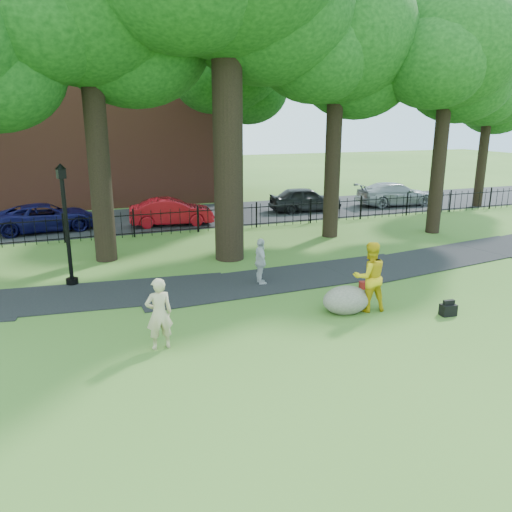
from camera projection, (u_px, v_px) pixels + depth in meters
name	position (u px, v px, depth m)	size (l,w,h in m)	color
ground	(310.00, 326.00, 13.13)	(120.00, 120.00, 0.00)	#3B6523
footpath	(285.00, 279.00, 16.99)	(36.00, 2.60, 0.03)	black
street	(180.00, 217.00, 27.56)	(80.00, 7.00, 0.02)	black
iron_fence	(198.00, 220.00, 23.80)	(44.00, 0.04, 1.20)	black
brick_building	(88.00, 106.00, 31.82)	(18.00, 8.00, 12.00)	brown
tree_row	(228.00, 39.00, 18.70)	(26.82, 7.96, 12.42)	black
woman	(159.00, 314.00, 11.65)	(0.64, 0.42, 1.75)	tan
man	(369.00, 277.00, 13.97)	(0.97, 0.76, 2.00)	gold
pedestrian	(261.00, 262.00, 16.23)	(0.91, 0.38, 1.55)	#B8B8BD
boulder	(346.00, 298.00, 14.02)	(1.36, 1.03, 0.80)	#615B50
lamppost	(67.00, 227.00, 15.88)	(0.39, 0.39, 3.94)	black
backpack	(448.00, 310.00, 13.81)	(0.43, 0.27, 0.32)	black
red_bag	(365.00, 285.00, 15.96)	(0.35, 0.22, 0.24)	maroon
red_sedan	(171.00, 212.00, 25.30)	(1.46, 4.18, 1.38)	#A40C15
navy_van	(47.00, 217.00, 24.05)	(2.20, 4.78, 1.33)	#0D0C40
grey_car	(305.00, 199.00, 29.08)	(1.69, 4.19, 1.43)	black
silver_car	(395.00, 194.00, 31.04)	(2.00, 4.91, 1.43)	#96999E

